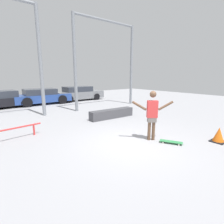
{
  "coord_description": "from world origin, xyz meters",
  "views": [
    {
      "loc": [
        -4.19,
        -4.05,
        2.33
      ],
      "look_at": [
        0.28,
        1.57,
        0.81
      ],
      "focal_mm": 28.0,
      "sensor_mm": 36.0,
      "label": 1
    }
  ],
  "objects_px": {
    "skateboard": "(171,142)",
    "parked_car_blue": "(42,96)",
    "skateboarder": "(152,113)",
    "grind_box": "(112,114)",
    "traffic_cone": "(219,135)",
    "parked_car_grey": "(79,94)"
  },
  "relations": [
    {
      "from": "skateboard",
      "to": "parked_car_blue",
      "type": "height_order",
      "value": "parked_car_blue"
    },
    {
      "from": "skateboarder",
      "to": "skateboard",
      "type": "relative_size",
      "value": 2.34
    },
    {
      "from": "skateboarder",
      "to": "parked_car_grey",
      "type": "distance_m",
      "value": 11.34
    },
    {
      "from": "skateboarder",
      "to": "grind_box",
      "type": "relative_size",
      "value": 0.68
    },
    {
      "from": "parked_car_blue",
      "to": "traffic_cone",
      "type": "xyz_separation_m",
      "value": [
        2.26,
        -12.44,
        -0.36
      ]
    },
    {
      "from": "skateboarder",
      "to": "traffic_cone",
      "type": "height_order",
      "value": "skateboarder"
    },
    {
      "from": "parked_car_grey",
      "to": "traffic_cone",
      "type": "height_order",
      "value": "parked_car_grey"
    },
    {
      "from": "skateboard",
      "to": "parked_car_grey",
      "type": "distance_m",
      "value": 11.93
    },
    {
      "from": "grind_box",
      "to": "traffic_cone",
      "type": "relative_size",
      "value": 4.98
    },
    {
      "from": "skateboarder",
      "to": "parked_car_blue",
      "type": "bearing_deg",
      "value": 130.55
    },
    {
      "from": "grind_box",
      "to": "parked_car_grey",
      "type": "xyz_separation_m",
      "value": [
        1.95,
        7.43,
        0.39
      ]
    },
    {
      "from": "skateboard",
      "to": "traffic_cone",
      "type": "distance_m",
      "value": 1.74
    },
    {
      "from": "parked_car_blue",
      "to": "traffic_cone",
      "type": "relative_size",
      "value": 8.25
    },
    {
      "from": "skateboard",
      "to": "traffic_cone",
      "type": "relative_size",
      "value": 1.44
    },
    {
      "from": "skateboard",
      "to": "parked_car_blue",
      "type": "bearing_deg",
      "value": 155.16
    },
    {
      "from": "skateboard",
      "to": "parked_car_blue",
      "type": "relative_size",
      "value": 0.17
    },
    {
      "from": "skateboard",
      "to": "parked_car_grey",
      "type": "relative_size",
      "value": 0.17
    },
    {
      "from": "grind_box",
      "to": "parked_car_blue",
      "type": "relative_size",
      "value": 0.6
    },
    {
      "from": "skateboarder",
      "to": "grind_box",
      "type": "bearing_deg",
      "value": 112.41
    },
    {
      "from": "grind_box",
      "to": "parked_car_grey",
      "type": "bearing_deg",
      "value": 75.33
    },
    {
      "from": "parked_car_grey",
      "to": "traffic_cone",
      "type": "xyz_separation_m",
      "value": [
        -1.19,
        -12.57,
        -0.37
      ]
    },
    {
      "from": "parked_car_blue",
      "to": "skateboarder",
      "type": "bearing_deg",
      "value": -85.0
    }
  ]
}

